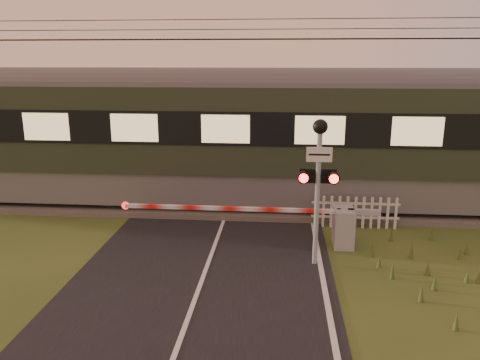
# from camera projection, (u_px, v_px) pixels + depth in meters

# --- Properties ---
(ground) EXTENTS (160.00, 160.00, 0.00)m
(ground) POSITION_uv_depth(u_px,v_px,m) (196.00, 297.00, 9.90)
(ground) COLOR #31471B
(ground) RESTS_ON ground
(road) EXTENTS (6.00, 140.00, 0.03)m
(road) POSITION_uv_depth(u_px,v_px,m) (195.00, 303.00, 9.68)
(road) COLOR black
(road) RESTS_ON ground
(track_bed) EXTENTS (140.00, 3.40, 0.39)m
(track_bed) POSITION_uv_depth(u_px,v_px,m) (230.00, 203.00, 16.15)
(track_bed) COLOR #47423D
(track_bed) RESTS_ON ground
(overhead_wires) EXTENTS (120.00, 0.62, 0.62)m
(overhead_wires) POSITION_uv_depth(u_px,v_px,m) (229.00, 32.00, 14.73)
(overhead_wires) COLOR black
(overhead_wires) RESTS_ON ground
(boom_gate) EXTENTS (7.02, 0.80, 1.07)m
(boom_gate) POSITION_uv_depth(u_px,v_px,m) (330.00, 224.00, 12.55)
(boom_gate) COLOR gray
(boom_gate) RESTS_ON ground
(crossing_signal) EXTENTS (0.91, 0.36, 3.57)m
(crossing_signal) POSITION_uv_depth(u_px,v_px,m) (319.00, 167.00, 10.91)
(crossing_signal) COLOR gray
(crossing_signal) RESTS_ON ground
(picket_fence) EXTENTS (2.59, 0.08, 0.96)m
(picket_fence) POSITION_uv_depth(u_px,v_px,m) (355.00, 212.00, 13.88)
(picket_fence) COLOR silver
(picket_fence) RESTS_ON ground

